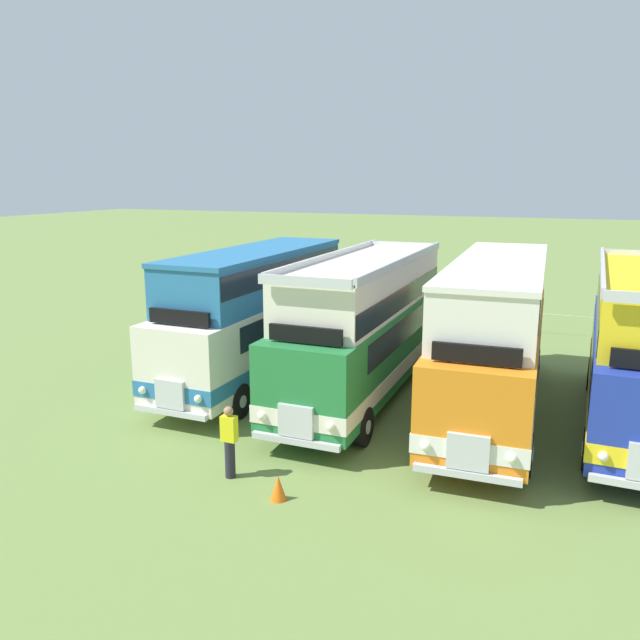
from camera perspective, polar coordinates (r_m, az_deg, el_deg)
ground_plane at (r=19.55m, az=26.70°, el=-8.93°), size 200.00×200.00×0.00m
bus_first_in_row at (r=21.09m, az=-5.80°, el=0.91°), size 2.67×9.77×4.49m
bus_second_in_row at (r=19.45m, az=4.11°, el=-0.40°), size 2.63×10.30×4.52m
bus_third_in_row at (r=18.92m, az=15.66°, el=-0.85°), size 2.97×11.39×4.49m
cone_mid_row at (r=13.95m, az=-3.82°, el=-14.99°), size 0.36×0.36×0.56m
marshal_person at (r=14.76m, az=-8.24°, el=-10.87°), size 0.36×0.24×1.73m
rope_fence_line at (r=29.46m, az=25.47°, el=-0.35°), size 29.41×0.08×1.05m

